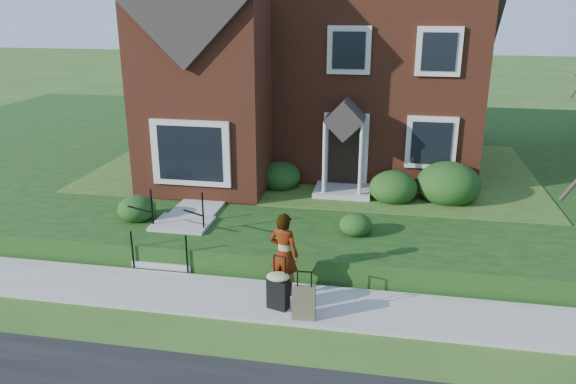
% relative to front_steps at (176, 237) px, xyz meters
% --- Properties ---
extents(ground, '(120.00, 120.00, 0.00)m').
position_rel_front_steps_xyz_m(ground, '(2.50, -1.84, -0.47)').
color(ground, '#2D5119').
rests_on(ground, ground).
extents(sidewalk, '(60.00, 1.60, 0.08)m').
position_rel_front_steps_xyz_m(sidewalk, '(2.50, -1.84, -0.43)').
color(sidewalk, '#9E9B93').
rests_on(sidewalk, ground).
extents(terrace, '(44.00, 20.00, 0.60)m').
position_rel_front_steps_xyz_m(terrace, '(6.50, 9.06, -0.17)').
color(terrace, '#11390F').
rests_on(terrace, ground).
extents(walkway, '(1.20, 6.00, 0.06)m').
position_rel_front_steps_xyz_m(walkway, '(0.00, 3.16, 0.16)').
color(walkway, '#9E9B93').
rests_on(walkway, terrace).
extents(main_house, '(10.40, 10.20, 9.40)m').
position_rel_front_steps_xyz_m(main_house, '(2.29, 7.76, 4.79)').
color(main_house, brown).
rests_on(main_house, terrace).
extents(front_steps, '(1.40, 2.02, 1.50)m').
position_rel_front_steps_xyz_m(front_steps, '(0.00, 0.00, 0.00)').
color(front_steps, '#9E9B93').
rests_on(front_steps, ground).
extents(foundation_shrubs, '(9.58, 4.28, 1.22)m').
position_rel_front_steps_xyz_m(foundation_shrubs, '(3.58, 3.28, 0.63)').
color(foundation_shrubs, '#123710').
rests_on(foundation_shrubs, terrace).
extents(woman, '(0.74, 0.59, 1.77)m').
position_rel_front_steps_xyz_m(woman, '(2.96, -1.49, 0.49)').
color(woman, '#999999').
rests_on(woman, sidewalk).
extents(suitcase_black, '(0.55, 0.50, 1.11)m').
position_rel_front_steps_xyz_m(suitcase_black, '(2.96, -2.13, 0.04)').
color(suitcase_black, black).
rests_on(suitcase_black, sidewalk).
extents(suitcase_olive, '(0.46, 0.27, 0.96)m').
position_rel_front_steps_xyz_m(suitcase_olive, '(3.52, -2.41, -0.07)').
color(suitcase_olive, brown).
rests_on(suitcase_olive, sidewalk).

